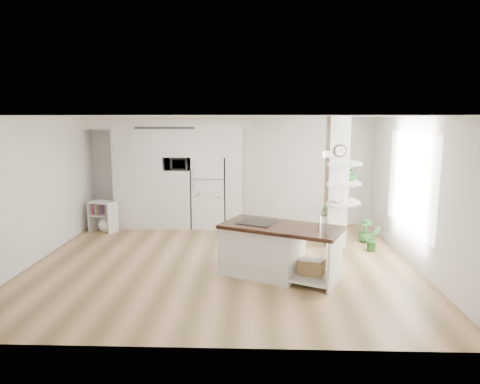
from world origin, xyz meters
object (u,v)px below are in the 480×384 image
(kitchen_island, at_px, (268,248))
(floor_plant_a, at_px, (373,238))
(bookshelf, at_px, (104,219))
(refrigerator, at_px, (209,192))

(kitchen_island, relative_size, floor_plant_a, 4.19)
(kitchen_island, relative_size, bookshelf, 3.03)
(floor_plant_a, bearing_deg, kitchen_island, -147.50)
(floor_plant_a, bearing_deg, refrigerator, 152.10)
(kitchen_island, bearing_deg, refrigerator, 137.16)
(kitchen_island, bearing_deg, bookshelf, 169.25)
(bookshelf, bearing_deg, refrigerator, 33.59)
(bookshelf, relative_size, floor_plant_a, 1.38)
(kitchen_island, xyz_separation_m, floor_plant_a, (2.17, 1.38, -0.20))
(kitchen_island, height_order, floor_plant_a, kitchen_island)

